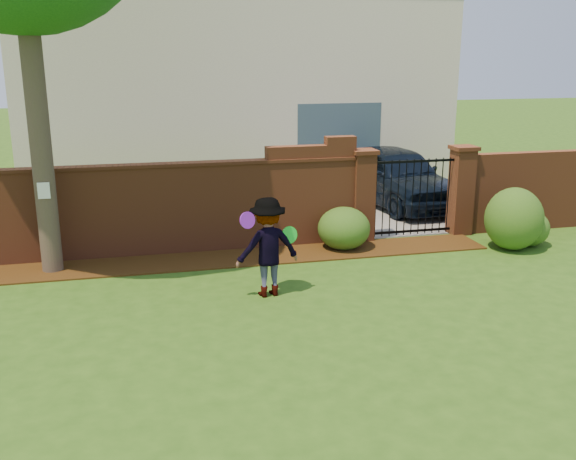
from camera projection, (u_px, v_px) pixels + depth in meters
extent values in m
cube|color=#2D5314|center=(296.00, 328.00, 9.20)|extent=(80.00, 80.00, 0.01)
cube|color=#341D09|center=(203.00, 261.00, 12.11)|extent=(11.10, 1.08, 0.03)
cube|color=brown|center=(134.00, 212.00, 12.24)|extent=(8.70, 0.25, 1.70)
cube|color=brown|center=(311.00, 153.00, 12.75)|extent=(1.80, 0.25, 0.30)
cube|color=brown|center=(340.00, 140.00, 12.82)|extent=(0.60, 0.25, 0.16)
cube|color=brown|center=(131.00, 166.00, 12.01)|extent=(8.70, 0.31, 0.06)
cube|color=brown|center=(544.00, 190.00, 14.20)|extent=(4.00, 0.25, 1.70)
cube|color=brown|center=(362.00, 197.00, 13.25)|extent=(0.42, 0.42, 1.80)
cube|color=brown|center=(364.00, 152.00, 13.00)|extent=(0.50, 0.50, 0.08)
cube|color=brown|center=(461.00, 192.00, 13.74)|extent=(0.42, 0.42, 1.80)
cube|color=brown|center=(464.00, 148.00, 13.49)|extent=(0.50, 0.50, 0.08)
cylinder|color=black|center=(376.00, 199.00, 13.32)|extent=(0.02, 0.02, 1.60)
cylinder|color=black|center=(383.00, 199.00, 13.36)|extent=(0.02, 0.02, 1.60)
cylinder|color=black|center=(391.00, 198.00, 13.40)|extent=(0.02, 0.02, 1.60)
cylinder|color=black|center=(398.00, 198.00, 13.43)|extent=(0.02, 0.02, 1.60)
cylinder|color=black|center=(405.00, 198.00, 13.47)|extent=(0.02, 0.02, 1.60)
cylinder|color=black|center=(412.00, 197.00, 13.50)|extent=(0.02, 0.02, 1.60)
cylinder|color=black|center=(420.00, 197.00, 13.54)|extent=(0.02, 0.02, 1.60)
cylinder|color=black|center=(427.00, 196.00, 13.58)|extent=(0.02, 0.02, 1.60)
cylinder|color=black|center=(434.00, 196.00, 13.61)|extent=(0.02, 0.02, 1.60)
cylinder|color=black|center=(441.00, 196.00, 13.65)|extent=(0.02, 0.02, 1.60)
cylinder|color=black|center=(448.00, 195.00, 13.69)|extent=(0.02, 0.02, 1.60)
cube|color=black|center=(411.00, 231.00, 13.70)|extent=(1.78, 0.03, 0.05)
cube|color=black|center=(414.00, 161.00, 13.31)|extent=(1.78, 0.03, 0.05)
cube|color=gray|center=(350.00, 196.00, 17.48)|extent=(3.20, 8.00, 0.01)
cube|color=beige|center=(232.00, 77.00, 19.87)|extent=(12.00, 6.00, 6.00)
cube|color=#384C5B|center=(339.00, 147.00, 18.15)|extent=(2.40, 0.12, 2.40)
imported|color=black|center=(401.00, 177.00, 16.17)|extent=(2.34, 4.57, 1.49)
cylinder|color=#403226|center=(33.00, 69.00, 10.65)|extent=(0.36, 0.36, 7.00)
cube|color=white|center=(44.00, 191.00, 11.00)|extent=(0.20, 0.01, 0.28)
ellipsoid|color=#235118|center=(344.00, 228.00, 12.76)|extent=(1.03, 1.03, 0.84)
ellipsoid|color=#235118|center=(514.00, 219.00, 12.69)|extent=(1.12, 1.12, 1.24)
ellipsoid|color=#235118|center=(528.00, 228.00, 13.00)|extent=(0.83, 0.83, 0.73)
imported|color=gray|center=(268.00, 248.00, 10.22)|extent=(1.10, 0.73, 1.59)
cylinder|color=purple|center=(247.00, 220.00, 9.80)|extent=(0.27, 0.17, 0.26)
cylinder|color=green|center=(289.00, 235.00, 10.26)|extent=(0.28, 0.14, 0.28)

